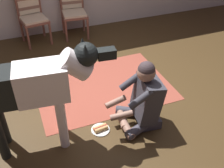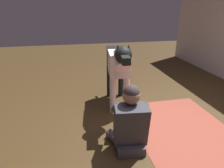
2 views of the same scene
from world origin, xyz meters
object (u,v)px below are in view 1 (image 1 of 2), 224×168
Objects in this scene: hot_dog_on_plate at (100,129)px; large_dog at (36,86)px; dining_chair_left_of_pair at (32,14)px; dining_chair_right_of_pair at (73,8)px; person_sitting_on_floor at (143,100)px.

large_dog is at bearing 173.70° from hot_dog_on_plate.
dining_chair_left_of_pair and dining_chair_right_of_pair have the same top height.
dining_chair_left_of_pair is 2.92m from person_sitting_on_floor.
dining_chair_right_of_pair is 4.33× the size of hot_dog_on_plate.
dining_chair_right_of_pair is 2.80m from hot_dog_on_plate.
dining_chair_right_of_pair is 2.86m from large_dog.
dining_chair_right_of_pair is 2.79m from person_sitting_on_floor.
hot_dog_on_plate is at bearing -98.76° from dining_chair_right_of_pair.
dining_chair_right_of_pair is at bearing 81.24° from hot_dog_on_plate.
dining_chair_left_of_pair is at bearing 107.56° from person_sitting_on_floor.
person_sitting_on_floor is (0.88, -2.78, -0.18)m from dining_chair_left_of_pair.
person_sitting_on_floor is 1.23m from large_dog.
dining_chair_left_of_pair reaches higher than person_sitting_on_floor.
dining_chair_left_of_pair is 0.78m from dining_chair_right_of_pair.
dining_chair_right_of_pair is 1.11× the size of person_sitting_on_floor.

